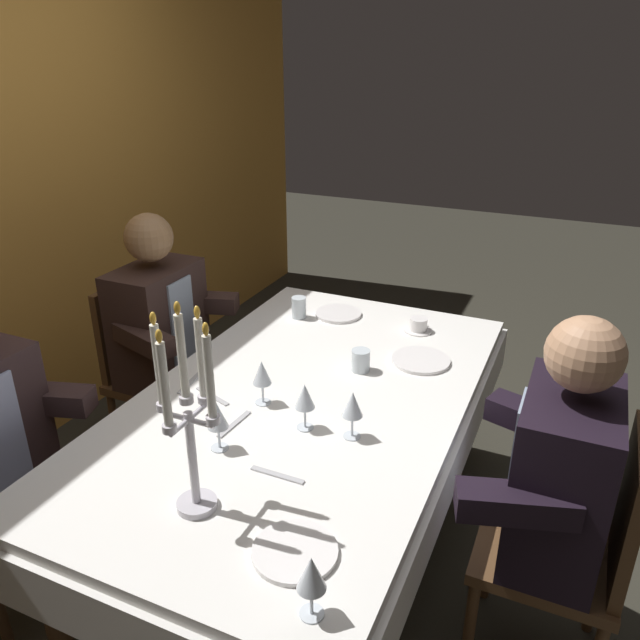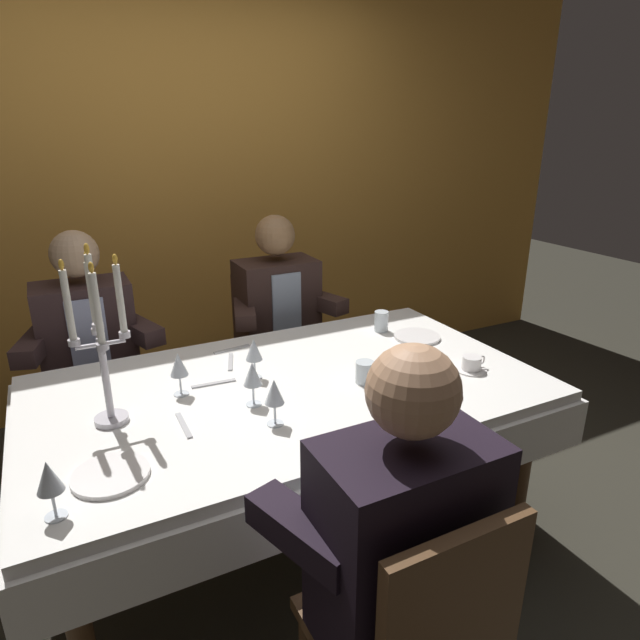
% 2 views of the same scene
% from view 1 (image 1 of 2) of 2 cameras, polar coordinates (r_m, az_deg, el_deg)
% --- Properties ---
extents(ground_plane, '(12.00, 12.00, 0.00)m').
position_cam_1_polar(ground_plane, '(2.69, -1.35, -20.65)').
color(ground_plane, '#2E2C23').
extents(dining_table, '(1.94, 1.14, 0.74)m').
position_cam_1_polar(dining_table, '(2.29, -1.50, -9.53)').
color(dining_table, white).
rests_on(dining_table, ground_plane).
extents(candelabra, '(0.19, 0.19, 0.60)m').
position_cam_1_polar(candelabra, '(1.62, -12.03, -8.70)').
color(candelabra, silver).
rests_on(candelabra, dining_table).
extents(dinner_plate_0, '(0.21, 0.21, 0.01)m').
position_cam_1_polar(dinner_plate_0, '(2.88, 1.69, 0.59)').
color(dinner_plate_0, white).
rests_on(dinner_plate_0, dining_table).
extents(dinner_plate_1, '(0.23, 0.23, 0.01)m').
position_cam_1_polar(dinner_plate_1, '(2.49, 9.24, -3.67)').
color(dinner_plate_1, white).
rests_on(dinner_plate_1, dining_table).
extents(dinner_plate_2, '(0.22, 0.22, 0.01)m').
position_cam_1_polar(dinner_plate_2, '(1.63, -2.33, -20.50)').
color(dinner_plate_2, white).
rests_on(dinner_plate_2, dining_table).
extents(wine_glass_0, '(0.07, 0.07, 0.16)m').
position_cam_1_polar(wine_glass_0, '(1.43, -0.80, -22.43)').
color(wine_glass_0, silver).
rests_on(wine_glass_0, dining_table).
extents(wine_glass_1, '(0.07, 0.07, 0.16)m').
position_cam_1_polar(wine_glass_1, '(1.96, 3.02, -7.89)').
color(wine_glass_1, silver).
rests_on(wine_glass_1, dining_table).
extents(wine_glass_2, '(0.07, 0.07, 0.16)m').
position_cam_1_polar(wine_glass_2, '(2.14, -5.37, -4.92)').
color(wine_glass_2, silver).
rests_on(wine_glass_2, dining_table).
extents(wine_glass_3, '(0.07, 0.07, 0.16)m').
position_cam_1_polar(wine_glass_3, '(1.93, -9.42, -8.78)').
color(wine_glass_3, silver).
rests_on(wine_glass_3, dining_table).
extents(wine_glass_4, '(0.07, 0.07, 0.16)m').
position_cam_1_polar(wine_glass_4, '(2.00, -1.41, -7.14)').
color(wine_glass_4, silver).
rests_on(wine_glass_4, dining_table).
extents(water_tumbler_0, '(0.07, 0.07, 0.10)m').
position_cam_1_polar(water_tumbler_0, '(2.84, -1.95, 1.16)').
color(water_tumbler_0, silver).
rests_on(water_tumbler_0, dining_table).
extents(water_tumbler_1, '(0.07, 0.07, 0.09)m').
position_cam_1_polar(water_tumbler_1, '(2.38, 3.76, -3.73)').
color(water_tumbler_1, silver).
rests_on(water_tumbler_1, dining_table).
extents(coffee_cup_0, '(0.13, 0.12, 0.06)m').
position_cam_1_polar(coffee_cup_0, '(2.74, 9.05, -0.49)').
color(coffee_cup_0, white).
rests_on(coffee_cup_0, dining_table).
extents(spoon_0, '(0.17, 0.04, 0.01)m').
position_cam_1_polar(spoon_0, '(2.36, -11.85, -5.65)').
color(spoon_0, '#B7B7BC').
rests_on(spoon_0, dining_table).
extents(fork_1, '(0.17, 0.03, 0.01)m').
position_cam_1_polar(fork_1, '(2.09, -7.89, -9.46)').
color(fork_1, '#B7B7BC').
rests_on(fork_1, dining_table).
extents(spoon_2, '(0.02, 0.17, 0.01)m').
position_cam_1_polar(spoon_2, '(1.86, -3.95, -14.04)').
color(spoon_2, '#B7B7BC').
rests_on(spoon_2, dining_table).
extents(spoon_3, '(0.07, 0.17, 0.01)m').
position_cam_1_polar(spoon_3, '(2.26, -9.89, -6.91)').
color(spoon_3, '#B7B7BC').
rests_on(spoon_3, dining_table).
extents(seated_diner_1, '(0.63, 0.48, 1.24)m').
position_cam_1_polar(seated_diner_1, '(1.99, 21.48, -13.25)').
color(seated_diner_1, '#54371F').
rests_on(seated_diner_1, ground_plane).
extents(seated_diner_2, '(0.63, 0.48, 1.24)m').
position_cam_1_polar(seated_diner_2, '(2.91, -14.72, -0.22)').
color(seated_diner_2, '#54371F').
rests_on(seated_diner_2, ground_plane).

